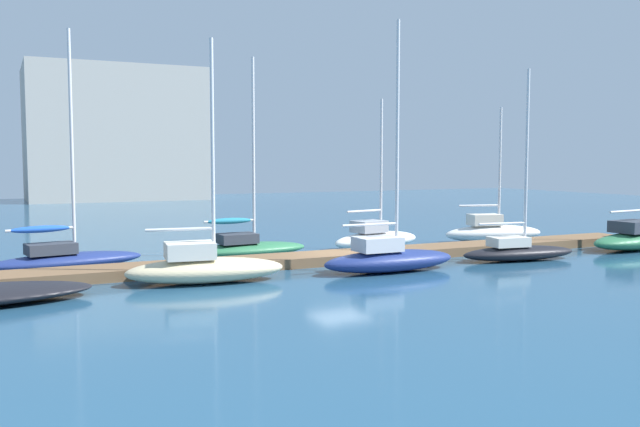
{
  "coord_description": "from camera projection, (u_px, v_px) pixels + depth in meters",
  "views": [
    {
      "loc": [
        -13.58,
        -26.49,
        4.49
      ],
      "look_at": [
        0.0,
        2.0,
        2.0
      ],
      "focal_mm": 38.14,
      "sensor_mm": 36.0,
      "label": 1
    }
  ],
  "objects": [
    {
      "name": "ground_plane",
      "position": [
        339.0,
        262.0,
        30.01
      ],
      "size": [
        120.0,
        120.0,
        0.0
      ],
      "primitive_type": "plane",
      "color": "navy"
    },
    {
      "name": "dock_pier",
      "position": [
        339.0,
        257.0,
        30.0
      ],
      "size": [
        33.74,
        2.12,
        0.42
      ],
      "primitive_type": "cube",
      "color": "brown",
      "rests_on": "ground_plane"
    },
    {
      "name": "dock_piling_far_end",
      "position": [
        622.0,
        232.0,
        36.21
      ],
      "size": [
        0.28,
        0.28,
        1.28
      ],
      "primitive_type": "cylinder",
      "color": "brown",
      "rests_on": "ground_plane"
    },
    {
      "name": "sailboat_1",
      "position": [
        65.0,
        256.0,
        27.86
      ],
      "size": [
        6.46,
        2.75,
        9.79
      ],
      "rotation": [
        0.0,
        0.0,
        0.18
      ],
      "color": "navy",
      "rests_on": "ground_plane"
    },
    {
      "name": "sailboat_2",
      "position": [
        204.0,
        266.0,
        24.81
      ],
      "size": [
        5.98,
        2.62,
        8.86
      ],
      "rotation": [
        0.0,
        0.0,
        -0.12
      ],
      "color": "beige",
      "rests_on": "ground_plane"
    },
    {
      "name": "sailboat_3",
      "position": [
        247.0,
        246.0,
        31.4
      ],
      "size": [
        5.85,
        2.15,
        9.18
      ],
      "rotation": [
        0.0,
        0.0,
        0.05
      ],
      "color": "#2D7047",
      "rests_on": "ground_plane"
    },
    {
      "name": "sailboat_4",
      "position": [
        389.0,
        257.0,
        27.28
      ],
      "size": [
        5.89,
        1.85,
        10.01
      ],
      "rotation": [
        0.0,
        0.0,
        0.01
      ],
      "color": "navy",
      "rests_on": "ground_plane"
    },
    {
      "name": "sailboat_5",
      "position": [
        376.0,
        238.0,
        34.18
      ],
      "size": [
        5.48,
        2.72,
        7.53
      ],
      "rotation": [
        0.0,
        0.0,
        0.21
      ],
      "color": "white",
      "rests_on": "ground_plane"
    },
    {
      "name": "sailboat_6",
      "position": [
        518.0,
        250.0,
        30.33
      ],
      "size": [
        5.74,
        2.18,
        8.5
      ],
      "rotation": [
        0.0,
        0.0,
        -0.13
      ],
      "color": "black",
      "rests_on": "ground_plane"
    },
    {
      "name": "sailboat_7",
      "position": [
        493.0,
        231.0,
        37.17
      ],
      "size": [
        5.86,
        2.61,
        7.33
      ],
      "rotation": [
        0.0,
        0.0,
        -0.2
      ],
      "color": "white",
      "rests_on": "ground_plane"
    },
    {
      "name": "harbor_building_distant",
      "position": [
        114.0,
        135.0,
        78.29
      ],
      "size": [
        19.15,
        13.55,
        14.84
      ],
      "primitive_type": "cube",
      "color": "#ADA89E",
      "rests_on": "ground_plane"
    }
  ]
}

